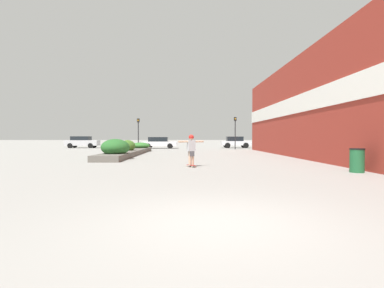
% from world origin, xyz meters
% --- Properties ---
extents(ground_plane, '(300.00, 300.00, 0.00)m').
position_xyz_m(ground_plane, '(0.00, 0.00, 0.00)').
color(ground_plane, gray).
extents(building_wall_right, '(0.67, 34.62, 6.98)m').
position_xyz_m(building_wall_right, '(7.25, 12.16, 3.49)').
color(building_wall_right, maroon).
rests_on(building_wall_right, ground_plane).
extents(planter_box, '(1.88, 15.28, 1.32)m').
position_xyz_m(planter_box, '(-5.26, 18.96, 0.41)').
color(planter_box, '#605B54').
rests_on(planter_box, ground_plane).
extents(skateboard, '(0.49, 0.69, 0.10)m').
position_xyz_m(skateboard, '(-0.35, 9.32, 0.07)').
color(skateboard, maroon).
rests_on(skateboard, ground_plane).
extents(skateboarder, '(1.24, 0.72, 1.46)m').
position_xyz_m(skateboarder, '(-0.35, 9.32, 0.98)').
color(skateboarder, tan).
rests_on(skateboarder, skateboard).
extents(trash_bin, '(0.58, 0.58, 0.98)m').
position_xyz_m(trash_bin, '(6.34, 7.01, 0.49)').
color(trash_bin, '#1E5B33').
rests_on(trash_bin, ground_plane).
extents(car_leftmost, '(4.40, 2.01, 1.45)m').
position_xyz_m(car_leftmost, '(-4.13, 33.41, 0.77)').
color(car_leftmost, silver).
rests_on(car_leftmost, ground_plane).
extents(car_center_left, '(3.87, 1.85, 1.52)m').
position_xyz_m(car_center_left, '(5.88, 34.79, 0.80)').
color(car_center_left, silver).
rests_on(car_center_left, ground_plane).
extents(car_center_right, '(4.06, 1.89, 1.43)m').
position_xyz_m(car_center_right, '(14.47, 34.17, 0.77)').
color(car_center_right, black).
rests_on(car_center_right, ground_plane).
extents(car_rightmost, '(4.30, 1.86, 1.55)m').
position_xyz_m(car_rightmost, '(-14.61, 35.23, 0.81)').
color(car_rightmost, '#BCBCC1').
rests_on(car_rightmost, ground_plane).
extents(traffic_light_left, '(0.28, 0.30, 3.63)m').
position_xyz_m(traffic_light_left, '(-6.27, 30.09, 2.46)').
color(traffic_light_left, black).
rests_on(traffic_light_left, ground_plane).
extents(traffic_light_right, '(0.28, 0.30, 3.82)m').
position_xyz_m(traffic_light_right, '(5.13, 30.28, 2.57)').
color(traffic_light_right, black).
rests_on(traffic_light_right, ground_plane).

